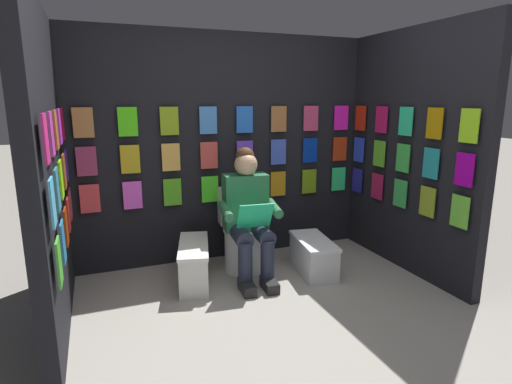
{
  "coord_description": "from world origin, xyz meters",
  "views": [
    {
      "loc": [
        1.22,
        2.22,
        1.62
      ],
      "look_at": [
        -0.02,
        -0.96,
        0.85
      ],
      "focal_mm": 29.16,
      "sensor_mm": 36.0,
      "label": 1
    }
  ],
  "objects_px": {
    "person_reading": "(249,214)",
    "toilet": "(242,235)",
    "comic_longbox_far": "(313,255)",
    "comic_longbox_near": "(194,263)"
  },
  "relations": [
    {
      "from": "comic_longbox_far",
      "to": "comic_longbox_near",
      "type": "bearing_deg",
      "value": 0.28
    },
    {
      "from": "comic_longbox_far",
      "to": "toilet",
      "type": "bearing_deg",
      "value": -22.01
    },
    {
      "from": "person_reading",
      "to": "comic_longbox_near",
      "type": "relative_size",
      "value": 1.59
    },
    {
      "from": "toilet",
      "to": "comic_longbox_near",
      "type": "xyz_separation_m",
      "value": [
        0.52,
        0.19,
        -0.14
      ]
    },
    {
      "from": "person_reading",
      "to": "comic_longbox_near",
      "type": "bearing_deg",
      "value": 0.96
    },
    {
      "from": "person_reading",
      "to": "comic_longbox_near",
      "type": "distance_m",
      "value": 0.66
    },
    {
      "from": "comic_longbox_near",
      "to": "comic_longbox_far",
      "type": "distance_m",
      "value": 1.13
    },
    {
      "from": "person_reading",
      "to": "toilet",
      "type": "bearing_deg",
      "value": -89.29
    },
    {
      "from": "toilet",
      "to": "person_reading",
      "type": "height_order",
      "value": "person_reading"
    },
    {
      "from": "comic_longbox_near",
      "to": "comic_longbox_far",
      "type": "bearing_deg",
      "value": -174.58
    }
  ]
}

